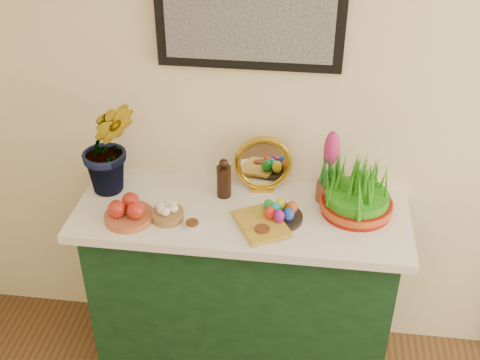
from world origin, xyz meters
name	(u,v)px	position (x,y,z in m)	size (l,w,h in m)	color
sideboard	(241,291)	(-0.47, 2.00, 0.42)	(1.30, 0.45, 0.85)	#163D1E
tablecloth	(242,213)	(-0.47, 2.00, 0.87)	(1.40, 0.55, 0.04)	white
hyacinth_green	(107,132)	(-1.05, 2.08, 1.18)	(0.29, 0.24, 0.57)	#206A1F
apple_bowl	(128,211)	(-0.92, 1.88, 0.93)	(0.22, 0.22, 0.10)	#AE5731
garlic_basket	(167,212)	(-0.76, 1.90, 0.92)	(0.16, 0.16, 0.08)	#996B3D
vinegar_cruet	(224,180)	(-0.56, 2.10, 0.97)	(0.06, 0.06, 0.18)	black
mirror	(263,164)	(-0.40, 2.18, 1.01)	(0.26, 0.09, 0.26)	gold
book	(241,228)	(-0.45, 1.86, 0.91)	(0.16, 0.23, 0.03)	#B98F28
spice_dish_left	(192,224)	(-0.65, 1.86, 0.90)	(0.06, 0.06, 0.03)	silver
spice_dish_right	(262,231)	(-0.37, 1.85, 0.90)	(0.07, 0.07, 0.03)	silver
egg_plate	(279,213)	(-0.31, 1.96, 0.92)	(0.24, 0.24, 0.08)	black
hyacinth_pink	(330,170)	(-0.12, 2.13, 1.04)	(0.10, 0.10, 0.33)	brown
wheatgrass_sabzeh	(358,190)	(0.00, 2.05, 1.00)	(0.30, 0.30, 0.25)	maroon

